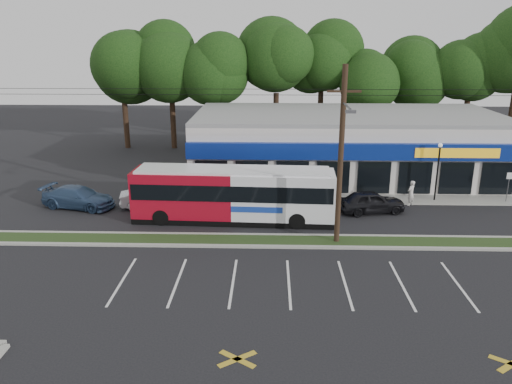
{
  "coord_description": "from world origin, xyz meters",
  "views": [
    {
      "loc": [
        -0.85,
        -25.65,
        11.38
      ],
      "look_at": [
        -1.75,
        5.0,
        1.76
      ],
      "focal_mm": 35.0,
      "sensor_mm": 36.0,
      "label": 1
    }
  ],
  "objects_px": {
    "utility_pole": "(338,151)",
    "pedestrian_a": "(411,193)",
    "car_blue": "(78,197)",
    "metrobus": "(233,193)",
    "pedestrian_b": "(310,193)",
    "sign_post": "(509,182)",
    "lamp_post": "(438,165)",
    "car_silver": "(152,197)",
    "car_dark": "(371,202)"
  },
  "relations": [
    {
      "from": "metrobus",
      "to": "car_dark",
      "type": "bearing_deg",
      "value": 13.54
    },
    {
      "from": "utility_pole",
      "to": "car_silver",
      "type": "xyz_separation_m",
      "value": [
        -11.83,
        6.07,
        -4.69
      ]
    },
    {
      "from": "sign_post",
      "to": "car_silver",
      "type": "xyz_separation_m",
      "value": [
        -25.0,
        -1.57,
        -0.84
      ]
    },
    {
      "from": "lamp_post",
      "to": "sign_post",
      "type": "relative_size",
      "value": 1.91
    },
    {
      "from": "car_silver",
      "to": "car_blue",
      "type": "distance_m",
      "value": 5.09
    },
    {
      "from": "metrobus",
      "to": "car_silver",
      "type": "relative_size",
      "value": 2.95
    },
    {
      "from": "car_silver",
      "to": "pedestrian_a",
      "type": "distance_m",
      "value": 18.02
    },
    {
      "from": "pedestrian_a",
      "to": "car_blue",
      "type": "bearing_deg",
      "value": -39.89
    },
    {
      "from": "lamp_post",
      "to": "pedestrian_b",
      "type": "xyz_separation_m",
      "value": [
        -9.0,
        -0.62,
        -1.93
      ]
    },
    {
      "from": "car_silver",
      "to": "car_dark",
      "type": "bearing_deg",
      "value": -104.5
    },
    {
      "from": "utility_pole",
      "to": "car_dark",
      "type": "bearing_deg",
      "value": 59.67
    },
    {
      "from": "utility_pole",
      "to": "car_silver",
      "type": "height_order",
      "value": "utility_pole"
    },
    {
      "from": "pedestrian_b",
      "to": "pedestrian_a",
      "type": "bearing_deg",
      "value": -161.93
    },
    {
      "from": "car_blue",
      "to": "pedestrian_a",
      "type": "height_order",
      "value": "pedestrian_a"
    },
    {
      "from": "utility_pole",
      "to": "pedestrian_b",
      "type": "height_order",
      "value": "utility_pole"
    },
    {
      "from": "sign_post",
      "to": "car_blue",
      "type": "xyz_separation_m",
      "value": [
        -30.08,
        -1.87,
        -0.81
      ]
    },
    {
      "from": "car_blue",
      "to": "pedestrian_b",
      "type": "relative_size",
      "value": 3.45
    },
    {
      "from": "utility_pole",
      "to": "lamp_post",
      "type": "bearing_deg",
      "value": 43.95
    },
    {
      "from": "car_silver",
      "to": "pedestrian_a",
      "type": "relative_size",
      "value": 2.43
    },
    {
      "from": "utility_pole",
      "to": "car_silver",
      "type": "relative_size",
      "value": 11.46
    },
    {
      "from": "car_dark",
      "to": "car_blue",
      "type": "height_order",
      "value": "car_dark"
    },
    {
      "from": "car_dark",
      "to": "pedestrian_a",
      "type": "xyz_separation_m",
      "value": [
        3.04,
        1.53,
        0.14
      ]
    },
    {
      "from": "sign_post",
      "to": "car_dark",
      "type": "distance_m",
      "value": 10.34
    },
    {
      "from": "pedestrian_a",
      "to": "utility_pole",
      "type": "bearing_deg",
      "value": 5.47
    },
    {
      "from": "utility_pole",
      "to": "metrobus",
      "type": "relative_size",
      "value": 3.89
    },
    {
      "from": "lamp_post",
      "to": "car_blue",
      "type": "relative_size",
      "value": 0.83
    },
    {
      "from": "lamp_post",
      "to": "sign_post",
      "type": "distance_m",
      "value": 5.13
    },
    {
      "from": "sign_post",
      "to": "car_silver",
      "type": "distance_m",
      "value": 25.06
    },
    {
      "from": "metrobus",
      "to": "pedestrian_a",
      "type": "height_order",
      "value": "metrobus"
    },
    {
      "from": "lamp_post",
      "to": "sign_post",
      "type": "bearing_deg",
      "value": -2.58
    },
    {
      "from": "sign_post",
      "to": "pedestrian_b",
      "type": "xyz_separation_m",
      "value": [
        -14.0,
        -0.39,
        -0.82
      ]
    },
    {
      "from": "metrobus",
      "to": "lamp_post",
      "type": "bearing_deg",
      "value": 19.47
    },
    {
      "from": "lamp_post",
      "to": "sign_post",
      "type": "height_order",
      "value": "lamp_post"
    },
    {
      "from": "metrobus",
      "to": "car_blue",
      "type": "height_order",
      "value": "metrobus"
    },
    {
      "from": "metrobus",
      "to": "car_silver",
      "type": "height_order",
      "value": "metrobus"
    },
    {
      "from": "lamp_post",
      "to": "pedestrian_a",
      "type": "height_order",
      "value": "lamp_post"
    },
    {
      "from": "car_dark",
      "to": "lamp_post",
      "type": "bearing_deg",
      "value": -73.89
    },
    {
      "from": "car_blue",
      "to": "pedestrian_b",
      "type": "bearing_deg",
      "value": -71.07
    },
    {
      "from": "sign_post",
      "to": "pedestrian_b",
      "type": "relative_size",
      "value": 1.5
    },
    {
      "from": "pedestrian_a",
      "to": "car_silver",
      "type": "bearing_deg",
      "value": -40.08
    },
    {
      "from": "metrobus",
      "to": "pedestrian_b",
      "type": "distance_m",
      "value": 6.44
    },
    {
      "from": "car_silver",
      "to": "utility_pole",
      "type": "bearing_deg",
      "value": -128.86
    },
    {
      "from": "utility_pole",
      "to": "metrobus",
      "type": "bearing_deg",
      "value": 149.23
    },
    {
      "from": "car_dark",
      "to": "car_silver",
      "type": "distance_m",
      "value": 14.97
    },
    {
      "from": "utility_pole",
      "to": "pedestrian_b",
      "type": "relative_size",
      "value": 33.8
    },
    {
      "from": "pedestrian_a",
      "to": "sign_post",
      "type": "bearing_deg",
      "value": 143.7
    },
    {
      "from": "utility_pole",
      "to": "pedestrian_a",
      "type": "distance_m",
      "value": 10.28
    },
    {
      "from": "car_blue",
      "to": "metrobus",
      "type": "bearing_deg",
      "value": -87.74
    },
    {
      "from": "sign_post",
      "to": "utility_pole",
      "type": "bearing_deg",
      "value": -149.85
    },
    {
      "from": "lamp_post",
      "to": "pedestrian_b",
      "type": "distance_m",
      "value": 9.23
    }
  ]
}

